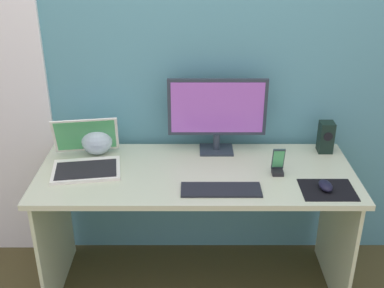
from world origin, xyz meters
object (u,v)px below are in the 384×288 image
Objects in this scene: speaker_right at (326,137)px; mouse at (325,186)px; fishbowl at (97,139)px; keyboard_external at (221,190)px; monitor at (217,112)px; laptop at (86,158)px; phone_in_dock at (278,165)px.

mouse is (-0.09, -0.40, -0.06)m from speaker_right.
fishbowl reaches higher than keyboard_external.
speaker_right is at bearing 72.42° from mouse.
laptop is at bearing -165.28° from monitor.
fishbowl is at bearing -178.01° from monitor.
speaker_right is 1.27m from laptop.
phone_in_dock is at bearing -40.85° from monitor.
fishbowl is 0.96m from phone_in_dock.
keyboard_external is 0.33m from phone_in_dock.
phone_in_dock is at bearing -4.53° from laptop.
monitor is at bearing 1.99° from fishbowl.
fishbowl is 0.76m from keyboard_external.
speaker_right is 0.39m from phone_in_dock.
monitor is 0.67m from mouse.
mouse reaches higher than keyboard_external.
laptop reaches higher than fishbowl.
keyboard_external is at bearing 176.98° from mouse.
speaker_right is (0.59, -0.00, -0.14)m from monitor.
laptop is at bearing 160.34° from keyboard_external.
speaker_right is 1.00× the size of fishbowl.
phone_in_dock reaches higher than keyboard_external.
monitor reaches higher than phone_in_dock.
monitor is 0.43m from phone_in_dock.
monitor is 3.05× the size of speaker_right.
keyboard_external is at bearing -150.40° from phone_in_dock.
fishbowl is 1.19m from mouse.
keyboard_external is at bearing -31.49° from fishbowl.
fishbowl is at bearing 157.01° from mouse.
mouse is (1.13, -0.38, -0.06)m from fishbowl.
monitor is 1.37× the size of laptop.
phone_in_dock is at bearing 29.55° from keyboard_external.
fishbowl is 0.45× the size of keyboard_external.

